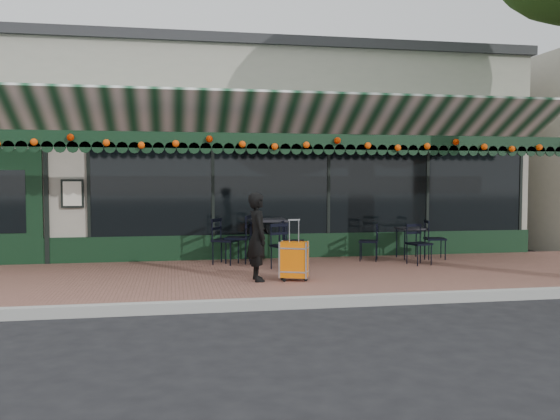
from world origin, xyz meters
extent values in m
plane|color=black|center=(0.00, 0.00, 0.00)|extent=(80.00, 80.00, 0.00)
cube|color=brown|center=(0.00, 2.00, 0.07)|extent=(18.00, 4.00, 0.15)
cube|color=#9E9E99|center=(0.00, -0.08, 0.07)|extent=(18.00, 0.16, 0.15)
cube|color=#A7A191|center=(0.00, 8.00, 2.25)|extent=(12.00, 8.00, 4.50)
cube|color=black|center=(1.20, 3.98, 1.65)|extent=(9.20, 0.04, 2.00)
cube|color=black|center=(-4.80, 3.98, 1.25)|extent=(1.10, 0.07, 2.20)
cube|color=silver|center=(-3.70, 3.94, 1.50)|extent=(0.42, 0.04, 0.55)
cube|color=black|center=(0.00, 2.52, 2.46)|extent=(12.00, 0.03, 0.28)
cylinder|color=#F74807|center=(0.00, 2.46, 2.44)|extent=(11.60, 0.12, 0.12)
imported|color=black|center=(-0.47, 1.36, 0.86)|extent=(0.37, 0.54, 1.41)
cube|color=orange|center=(0.10, 1.25, 0.49)|extent=(0.49, 0.38, 0.57)
cube|color=black|center=(0.10, 1.25, 0.18)|extent=(0.49, 0.38, 0.06)
cube|color=silver|center=(0.10, 1.25, 0.95)|extent=(0.19, 0.10, 0.35)
cube|color=black|center=(2.99, 3.42, 0.77)|extent=(0.52, 0.52, 0.03)
cylinder|color=black|center=(2.78, 3.20, 0.45)|extent=(0.03, 0.03, 0.60)
cylinder|color=black|center=(3.21, 3.20, 0.45)|extent=(0.03, 0.03, 0.60)
cylinder|color=black|center=(2.78, 3.63, 0.45)|extent=(0.03, 0.03, 0.60)
cylinder|color=black|center=(3.21, 3.63, 0.45)|extent=(0.03, 0.03, 0.60)
cube|color=black|center=(0.03, 3.43, 0.98)|extent=(0.69, 0.69, 0.05)
cylinder|color=black|center=(-0.26, 3.14, 0.55)|extent=(0.03, 0.03, 0.80)
cylinder|color=black|center=(0.32, 3.14, 0.55)|extent=(0.03, 0.03, 0.80)
cylinder|color=black|center=(-0.26, 3.72, 0.55)|extent=(0.03, 0.03, 0.80)
cylinder|color=black|center=(0.32, 3.72, 0.55)|extent=(0.03, 0.03, 0.80)
camera|label=1|loc=(-1.81, -7.98, 1.78)|focal=38.00mm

